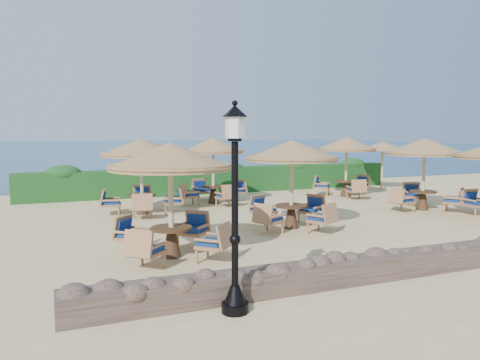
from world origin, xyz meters
The scene contains 12 objects.
ground centered at (0.00, 0.00, 0.00)m, with size 120.00×120.00×0.00m, color #D0BB84.
sea centered at (0.00, 70.00, 0.00)m, with size 160.00×160.00×0.00m, color navy.
hedge centered at (0.00, 7.20, 0.60)m, with size 18.00×0.90×1.20m, color #143F18.
stone_wall centered at (0.00, -6.20, 0.22)m, with size 15.00×0.65×0.44m, color brown.
lamp_post centered at (-4.80, -6.80, 1.55)m, with size 0.44×0.44×3.31m.
extra_parasol centered at (7.80, 5.20, 2.17)m, with size 2.30×2.30×2.41m.
cafe_set_0 centered at (-4.94, -3.16, 1.83)m, with size 2.84×2.84×2.65m.
cafe_set_1 centered at (-0.83, -1.33, 1.82)m, with size 2.83×2.83×2.65m.
cafe_set_3 centered at (-4.52, 2.80, 1.82)m, with size 2.88×2.88×2.65m.
cafe_set_4 centered at (-1.42, 4.15, 1.72)m, with size 2.87×2.87×2.65m.
cafe_set_5 centered at (4.72, 3.83, 1.86)m, with size 2.74×2.74×2.65m.
cafe_set_6 centered at (5.27, -0.24, 1.92)m, with size 2.84×2.83×2.65m.
Camera 1 is at (-7.47, -13.57, 2.91)m, focal length 35.00 mm.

